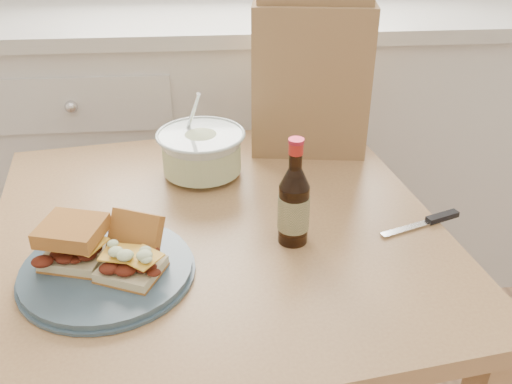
{
  "coord_description": "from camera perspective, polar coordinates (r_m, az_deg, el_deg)",
  "views": [
    {
      "loc": [
        -0.11,
        -0.13,
        1.34
      ],
      "look_at": [
        -0.04,
        0.79,
        0.8
      ],
      "focal_mm": 40.0,
      "sensor_mm": 36.0,
      "label": 1
    }
  ],
  "objects": [
    {
      "name": "dining_table",
      "position": [
        1.19,
        -3.72,
        -7.5
      ],
      "size": [
        0.98,
        0.98,
        0.72
      ],
      "rotation": [
        0.0,
        0.0,
        0.15
      ],
      "color": "tan",
      "rests_on": "ground"
    },
    {
      "name": "paper_bag",
      "position": [
        1.39,
        5.45,
        11.44
      ],
      "size": [
        0.29,
        0.21,
        0.35
      ],
      "primitive_type": "cube",
      "rotation": [
        0.0,
        0.0,
        -0.14
      ],
      "color": "#936F47",
      "rests_on": "dining_table"
    },
    {
      "name": "sandwich_right",
      "position": [
        0.99,
        -12.3,
        -6.0
      ],
      "size": [
        0.12,
        0.16,
        0.08
      ],
      "rotation": [
        0.0,
        0.0,
        -0.41
      ],
      "color": "beige",
      "rests_on": "plate"
    },
    {
      "name": "knife",
      "position": [
        1.18,
        17.3,
        -2.67
      ],
      "size": [
        0.18,
        0.08,
        0.01
      ],
      "rotation": [
        0.0,
        0.0,
        0.36
      ],
      "color": "silver",
      "rests_on": "dining_table"
    },
    {
      "name": "plate",
      "position": [
        1.02,
        -14.67,
        -7.59
      ],
      "size": [
        0.29,
        0.29,
        0.02
      ],
      "primitive_type": "cylinder",
      "color": "#3B5160",
      "rests_on": "dining_table"
    },
    {
      "name": "cabinet_run",
      "position": [
        2.03,
        -1.13,
        4.91
      ],
      "size": [
        2.5,
        0.64,
        0.94
      ],
      "color": "silver",
      "rests_on": "ground"
    },
    {
      "name": "beer_bottle",
      "position": [
        1.04,
        3.8,
        -1.25
      ],
      "size": [
        0.06,
        0.06,
        0.21
      ],
      "rotation": [
        0.0,
        0.0,
        -0.04
      ],
      "color": "black",
      "rests_on": "dining_table"
    },
    {
      "name": "sandwich_left",
      "position": [
        1.02,
        -17.76,
        -4.79
      ],
      "size": [
        0.12,
        0.12,
        0.08
      ],
      "rotation": [
        0.0,
        0.0,
        -0.27
      ],
      "color": "beige",
      "rests_on": "plate"
    },
    {
      "name": "coleslaw_bowl",
      "position": [
        1.29,
        -5.46,
        3.78
      ],
      "size": [
        0.2,
        0.2,
        0.2
      ],
      "color": "silver",
      "rests_on": "dining_table"
    }
  ]
}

